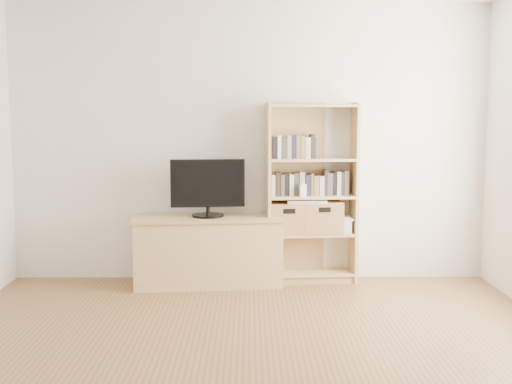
{
  "coord_description": "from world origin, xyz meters",
  "views": [
    {
      "loc": [
        0.0,
        -3.59,
        1.57
      ],
      "look_at": [
        0.06,
        1.9,
        0.91
      ],
      "focal_mm": 45.0,
      "sensor_mm": 36.0,
      "label": 1
    }
  ],
  "objects_px": {
    "tv_stand": "(208,252)",
    "baby_monitor": "(303,191)",
    "basket_right": "(322,217)",
    "laptop": "(307,201)",
    "basket_left": "(287,218)",
    "bookshelf": "(311,193)",
    "television": "(208,188)"
  },
  "relations": [
    {
      "from": "tv_stand",
      "to": "bookshelf",
      "type": "distance_m",
      "value": 1.1
    },
    {
      "from": "basket_left",
      "to": "basket_right",
      "type": "height_order",
      "value": "basket_right"
    },
    {
      "from": "tv_stand",
      "to": "baby_monitor",
      "type": "height_order",
      "value": "baby_monitor"
    },
    {
      "from": "bookshelf",
      "to": "television",
      "type": "distance_m",
      "value": 0.97
    },
    {
      "from": "television",
      "to": "basket_right",
      "type": "bearing_deg",
      "value": -0.58
    },
    {
      "from": "basket_right",
      "to": "basket_left",
      "type": "bearing_deg",
      "value": -179.39
    },
    {
      "from": "basket_left",
      "to": "laptop",
      "type": "distance_m",
      "value": 0.24
    },
    {
      "from": "baby_monitor",
      "to": "tv_stand",
      "type": "bearing_deg",
      "value": 166.42
    },
    {
      "from": "tv_stand",
      "to": "laptop",
      "type": "xyz_separation_m",
      "value": [
        0.92,
        0.08,
        0.46
      ]
    },
    {
      "from": "basket_right",
      "to": "laptop",
      "type": "xyz_separation_m",
      "value": [
        -0.14,
        -0.02,
        0.15
      ]
    },
    {
      "from": "bookshelf",
      "to": "television",
      "type": "bearing_deg",
      "value": -178.69
    },
    {
      "from": "basket_left",
      "to": "laptop",
      "type": "relative_size",
      "value": 0.97
    },
    {
      "from": "tv_stand",
      "to": "laptop",
      "type": "bearing_deg",
      "value": 0.0
    },
    {
      "from": "basket_left",
      "to": "laptop",
      "type": "bearing_deg",
      "value": -3.27
    },
    {
      "from": "television",
      "to": "basket_right",
      "type": "distance_m",
      "value": 1.11
    },
    {
      "from": "basket_right",
      "to": "laptop",
      "type": "bearing_deg",
      "value": -174.72
    },
    {
      "from": "baby_monitor",
      "to": "laptop",
      "type": "height_order",
      "value": "baby_monitor"
    },
    {
      "from": "tv_stand",
      "to": "television",
      "type": "height_order",
      "value": "television"
    },
    {
      "from": "bookshelf",
      "to": "basket_right",
      "type": "distance_m",
      "value": 0.25
    },
    {
      "from": "bookshelf",
      "to": "baby_monitor",
      "type": "distance_m",
      "value": 0.14
    },
    {
      "from": "baby_monitor",
      "to": "basket_right",
      "type": "xyz_separation_m",
      "value": [
        0.19,
        0.1,
        -0.26
      ]
    },
    {
      "from": "bookshelf",
      "to": "basket_left",
      "type": "bearing_deg",
      "value": -178.81
    },
    {
      "from": "baby_monitor",
      "to": "laptop",
      "type": "distance_m",
      "value": 0.14
    },
    {
      "from": "tv_stand",
      "to": "television",
      "type": "distance_m",
      "value": 0.6
    },
    {
      "from": "television",
      "to": "laptop",
      "type": "relative_size",
      "value": 1.87
    },
    {
      "from": "tv_stand",
      "to": "television",
      "type": "relative_size",
      "value": 1.97
    },
    {
      "from": "baby_monitor",
      "to": "basket_left",
      "type": "distance_m",
      "value": 0.31
    },
    {
      "from": "baby_monitor",
      "to": "basket_right",
      "type": "distance_m",
      "value": 0.34
    },
    {
      "from": "bookshelf",
      "to": "laptop",
      "type": "relative_size",
      "value": 4.64
    },
    {
      "from": "bookshelf",
      "to": "television",
      "type": "relative_size",
      "value": 2.48
    },
    {
      "from": "television",
      "to": "laptop",
      "type": "distance_m",
      "value": 0.93
    },
    {
      "from": "tv_stand",
      "to": "basket_right",
      "type": "bearing_deg",
      "value": 0.6
    }
  ]
}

